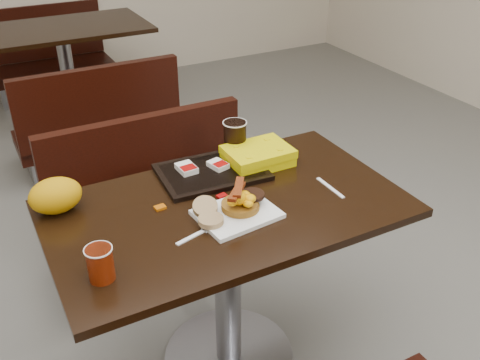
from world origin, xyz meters
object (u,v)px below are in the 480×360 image
pancake_stack (240,205)px  hashbrown_sleeve_left (187,168)px  table_far (69,78)px  fork (190,238)px  paper_bag (55,196)px  hashbrown_sleeve_right (218,165)px  coffee_cup_near (100,264)px  table_near (228,289)px  clamshell (258,156)px  knife (330,188)px  coffee_cup_far (235,136)px  bench_far_s (94,113)px  bench_far_n (50,54)px  platter (237,214)px  tray (212,172)px  bench_near_n (161,203)px

pancake_stack → hashbrown_sleeve_left: (-0.06, 0.31, 0.00)m
table_far → fork: bearing=-93.9°
paper_bag → hashbrown_sleeve_right: bearing=-0.9°
table_far → coffee_cup_near: coffee_cup_near is taller
table_far → pancake_stack: 2.69m
table_near → clamshell: bearing=40.8°
coffee_cup_near → knife: size_ratio=0.67×
coffee_cup_far → bench_far_s: bearing=97.0°
table_near → pancake_stack: pancake_stack is taller
bench_far_n → fork: bearing=-93.1°
platter → fork: 0.19m
bench_far_s → clamshell: (0.24, -1.69, 0.42)m
table_far → paper_bag: (-0.51, -2.37, 0.44)m
coffee_cup_near → paper_bag: 0.41m
bench_far_n → paper_bag: size_ratio=5.76×
knife → hashbrown_sleeve_right: 0.42m
knife → paper_bag: 0.94m
table_near → platter: 0.39m
fork → clamshell: 0.53m
knife → hashbrown_sleeve_right: bearing=-134.7°
coffee_cup_near → fork: bearing=11.2°
platter → knife: 0.38m
paper_bag → bench_far_s: bearing=72.9°
tray → platter: bearing=-95.2°
pancake_stack → paper_bag: paper_bag is taller
bench_far_s → coffee_cup_near: 2.17m
hashbrown_sleeve_left → table_near: bearing=-84.2°
table_near → hashbrown_sleeve_right: hashbrown_sleeve_right is taller
bench_far_s → platter: bearing=-90.0°
clamshell → table_near: bearing=-139.2°
fork → tray: bearing=40.2°
bench_far_s → hashbrown_sleeve_left: hashbrown_sleeve_left is taller
coffee_cup_far → table_far: bearing=94.9°
platter → coffee_cup_near: size_ratio=2.47×
fork → table_near: bearing=17.4°
bench_far_n → coffee_cup_near: bearing=-97.8°
knife → hashbrown_sleeve_left: 0.53m
hashbrown_sleeve_right → coffee_cup_far: size_ratio=0.61×
bench_far_n → coffee_cup_far: 3.03m
bench_near_n → bench_far_n: same height
hashbrown_sleeve_left → coffee_cup_far: (0.23, 0.06, 0.05)m
fork → hashbrown_sleeve_right: size_ratio=1.98×
bench_far_n → pancake_stack: pancake_stack is taller
table_near → bench_far_n: bearing=90.0°
platter → knife: (0.38, 0.00, -0.01)m
knife → paper_bag: size_ratio=0.89×
coffee_cup_near → tray: size_ratio=0.27×
bench_far_n → hashbrown_sleeve_left: (-0.04, -3.05, 0.42)m
clamshell → hashbrown_sleeve_left: bearing=170.8°
platter → hashbrown_sleeve_left: hashbrown_sleeve_left is taller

